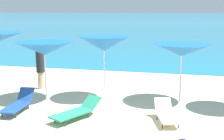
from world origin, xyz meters
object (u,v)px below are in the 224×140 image
object	(u,v)px
lounge_chair_0	(166,114)
lounge_chair_1	(77,111)
umbrella_3	(104,44)
umbrella_4	(182,50)
lounge_chair_2	(18,103)
umbrella_2	(44,48)
beachgoer_3	(40,66)

from	to	relation	value
lounge_chair_0	lounge_chair_1	xyz separation A→B (m)	(-2.62, -0.37, 0.00)
umbrella_3	umbrella_4	distance (m)	2.72
umbrella_3	lounge_chair_2	bearing A→B (deg)	-137.94
umbrella_4	lounge_chair_2	xyz separation A→B (m)	(-5.01, -2.31, -1.59)
umbrella_4	lounge_chair_1	xyz separation A→B (m)	(-2.94, -2.50, -1.60)
umbrella_2	lounge_chair_0	distance (m)	4.85
umbrella_2	beachgoer_3	world-z (taller)	umbrella_2
lounge_chair_1	lounge_chair_2	distance (m)	2.07
umbrella_4	beachgoer_3	bearing A→B (deg)	174.41
beachgoer_3	lounge_chair_0	bearing A→B (deg)	120.23
lounge_chair_2	beachgoer_3	world-z (taller)	beachgoer_3
lounge_chair_0	lounge_chair_2	bearing A→B (deg)	164.62
umbrella_4	lounge_chair_2	bearing A→B (deg)	-155.24
umbrella_4	lounge_chair_0	distance (m)	2.69
umbrella_4	beachgoer_3	distance (m)	5.74
lounge_chair_1	umbrella_3	bearing A→B (deg)	110.88
lounge_chair_1	beachgoer_3	size ratio (longest dim) A/B	0.96
lounge_chair_1	lounge_chair_0	bearing A→B (deg)	34.73
lounge_chair_2	umbrella_2	bearing A→B (deg)	74.40
umbrella_4	lounge_chair_1	bearing A→B (deg)	-139.61
lounge_chair_0	beachgoer_3	xyz separation A→B (m)	(-5.33, 2.69, 0.73)
lounge_chair_1	lounge_chair_2	size ratio (longest dim) A/B	1.07
umbrella_4	lounge_chair_2	world-z (taller)	umbrella_4
umbrella_3	lounge_chair_2	xyz separation A→B (m)	(-2.30, -2.07, -1.77)
umbrella_2	lounge_chair_2	distance (m)	2.17
lounge_chair_0	lounge_chair_2	size ratio (longest dim) A/B	0.86
lounge_chair_1	umbrella_4	bearing A→B (deg)	67.18
umbrella_3	lounge_chair_1	size ratio (longest dim) A/B	1.30
umbrella_2	lounge_chair_0	xyz separation A→B (m)	(4.40, -1.25, -1.63)
umbrella_3	lounge_chair_0	world-z (taller)	umbrella_3
umbrella_2	umbrella_3	xyz separation A→B (m)	(2.01, 0.65, 0.15)
lounge_chair_2	umbrella_4	bearing A→B (deg)	20.82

